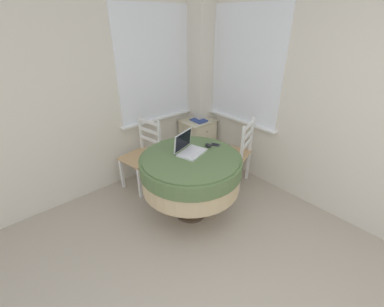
{
  "coord_description": "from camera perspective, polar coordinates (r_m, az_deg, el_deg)",
  "views": [
    {
      "loc": [
        -0.55,
        -0.09,
        2.04
      ],
      "look_at": [
        1.14,
        1.83,
        0.68
      ],
      "focal_mm": 24.0,
      "sensor_mm": 36.0,
      "label": 1
    }
  ],
  "objects": [
    {
      "name": "cell_phone",
      "position": [
        2.92,
        5.16,
        1.98
      ],
      "size": [
        0.1,
        0.12,
        0.01
      ],
      "color": "#2D2D33",
      "rests_on": "round_dining_table"
    },
    {
      "name": "dining_chair_near_right_window",
      "position": [
        3.44,
        9.52,
        -0.0
      ],
      "size": [
        0.53,
        0.54,
        0.93
      ],
      "color": "tan",
      "rests_on": "ground_plane"
    },
    {
      "name": "laptop",
      "position": [
        2.73,
        -0.7,
        1.15
      ],
      "size": [
        0.36,
        0.31,
        0.23
      ],
      "color": "silver",
      "rests_on": "round_dining_table"
    },
    {
      "name": "computer_mouse",
      "position": [
        2.86,
        3.64,
        1.82
      ],
      "size": [
        0.05,
        0.08,
        0.04
      ],
      "color": "black",
      "rests_on": "round_dining_table"
    },
    {
      "name": "corner_cabinet",
      "position": [
        4.06,
        1.27,
        3.08
      ],
      "size": [
        0.48,
        0.42,
        0.66
      ],
      "color": "beige",
      "rests_on": "ground_plane"
    },
    {
      "name": "round_dining_table",
      "position": [
        2.76,
        -0.29,
        -3.66
      ],
      "size": [
        1.08,
        1.08,
        0.76
      ],
      "color": "#4C3D2D",
      "rests_on": "ground_plane"
    },
    {
      "name": "dining_chair_near_back_window",
      "position": [
        3.41,
        -10.83,
        -0.42
      ],
      "size": [
        0.5,
        0.47,
        0.93
      ],
      "color": "tan",
      "rests_on": "ground_plane"
    },
    {
      "name": "corner_room_shell",
      "position": [
        2.76,
        2.52,
        11.91
      ],
      "size": [
        4.47,
        4.71,
        2.55
      ],
      "color": "beige",
      "rests_on": "ground_plane"
    },
    {
      "name": "book_on_cabinet",
      "position": [
        3.9,
        1.53,
        7.39
      ],
      "size": [
        0.17,
        0.22,
        0.02
      ],
      "color": "#33478C",
      "rests_on": "corner_cabinet"
    }
  ]
}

